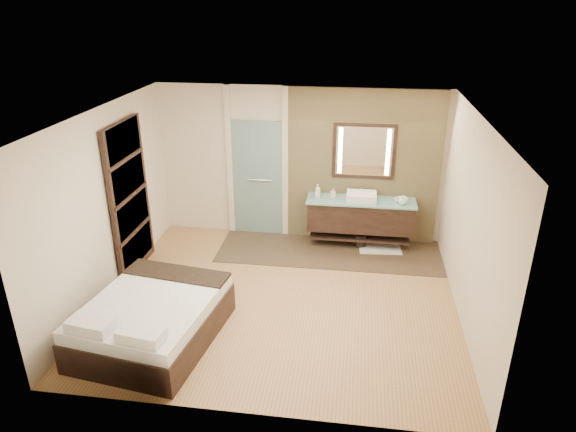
# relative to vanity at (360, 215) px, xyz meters

# --- Properties ---
(floor) EXTENTS (5.00, 5.00, 0.00)m
(floor) POSITION_rel_vanity_xyz_m (-1.10, -1.92, -0.58)
(floor) COLOR olive
(floor) RESTS_ON ground
(tile_strip) EXTENTS (3.80, 1.30, 0.01)m
(tile_strip) POSITION_rel_vanity_xyz_m (-0.50, -0.32, -0.57)
(tile_strip) COLOR #3E3022
(tile_strip) RESTS_ON floor
(stone_wall) EXTENTS (2.60, 0.08, 2.70)m
(stone_wall) POSITION_rel_vanity_xyz_m (0.00, 0.29, 0.77)
(stone_wall) COLOR tan
(stone_wall) RESTS_ON floor
(vanity) EXTENTS (1.85, 0.55, 0.88)m
(vanity) POSITION_rel_vanity_xyz_m (0.00, 0.00, 0.00)
(vanity) COLOR black
(vanity) RESTS_ON stone_wall
(mirror_unit) EXTENTS (1.06, 0.04, 0.96)m
(mirror_unit) POSITION_rel_vanity_xyz_m (0.00, 0.24, 1.07)
(mirror_unit) COLOR black
(mirror_unit) RESTS_ON stone_wall
(frosted_door) EXTENTS (1.10, 0.12, 2.70)m
(frosted_door) POSITION_rel_vanity_xyz_m (-1.85, 0.28, 0.56)
(frosted_door) COLOR #A8D4D3
(frosted_door) RESTS_ON floor
(shoji_partition) EXTENTS (0.06, 1.20, 2.40)m
(shoji_partition) POSITION_rel_vanity_xyz_m (-3.53, -1.32, 0.63)
(shoji_partition) COLOR black
(shoji_partition) RESTS_ON floor
(bed) EXTENTS (1.74, 2.05, 0.72)m
(bed) POSITION_rel_vanity_xyz_m (-2.57, -3.08, -0.28)
(bed) COLOR black
(bed) RESTS_ON floor
(bath_mat) EXTENTS (0.76, 0.55, 0.02)m
(bath_mat) POSITION_rel_vanity_xyz_m (0.37, -0.08, -0.56)
(bath_mat) COLOR silver
(bath_mat) RESTS_ON floor
(waste_bin) EXTENTS (0.20, 0.20, 0.24)m
(waste_bin) POSITION_rel_vanity_xyz_m (0.02, -0.07, -0.46)
(waste_bin) COLOR black
(waste_bin) RESTS_ON floor
(tissue_box) EXTENTS (0.16, 0.16, 0.10)m
(tissue_box) POSITION_rel_vanity_xyz_m (0.69, -0.04, 0.33)
(tissue_box) COLOR white
(tissue_box) RESTS_ON vanity
(soap_bottle_a) EXTENTS (0.11, 0.11, 0.24)m
(soap_bottle_a) POSITION_rel_vanity_xyz_m (-0.75, 0.00, 0.41)
(soap_bottle_a) COLOR silver
(soap_bottle_a) RESTS_ON vanity
(soap_bottle_b) EXTENTS (0.09, 0.09, 0.17)m
(soap_bottle_b) POSITION_rel_vanity_xyz_m (-0.49, 0.02, 0.37)
(soap_bottle_b) COLOR #B2B2B2
(soap_bottle_b) RESTS_ON vanity
(soap_bottle_c) EXTENTS (0.13, 0.13, 0.16)m
(soap_bottle_c) POSITION_rel_vanity_xyz_m (0.68, -0.12, 0.36)
(soap_bottle_c) COLOR silver
(soap_bottle_c) RESTS_ON vanity
(cup) EXTENTS (0.13, 0.13, 0.09)m
(cup) POSITION_rel_vanity_xyz_m (0.61, -0.03, 0.33)
(cup) COLOR silver
(cup) RESTS_ON vanity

